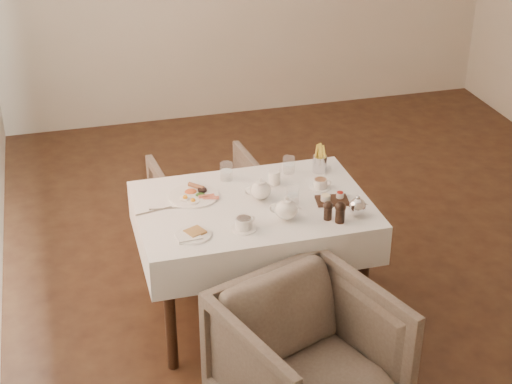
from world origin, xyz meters
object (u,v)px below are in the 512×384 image
object	(u,v)px
table	(253,221)
breakfast_plate	(194,195)
armchair_near	(308,360)
armchair_far	(209,206)
teapot_centre	(260,189)

from	to	relation	value
table	breakfast_plate	xyz separation A→B (m)	(-0.30, 0.16, 0.13)
armchair_near	breakfast_plate	xyz separation A→B (m)	(-0.34, 1.03, 0.41)
breakfast_plate	armchair_far	bearing A→B (deg)	53.66
teapot_centre	breakfast_plate	bearing A→B (deg)	161.85
armchair_far	breakfast_plate	distance (m)	0.82
table	armchair_far	size ratio (longest dim) A/B	1.87
table	teapot_centre	world-z (taller)	teapot_centre
teapot_centre	armchair_far	bearing A→B (deg)	101.53
table	armchair_far	xyz separation A→B (m)	(-0.09, 0.81, -0.33)
armchair_near	breakfast_plate	bearing A→B (deg)	88.56
armchair_far	breakfast_plate	world-z (taller)	breakfast_plate
teapot_centre	armchair_near	bearing A→B (deg)	-89.59
armchair_far	teapot_centre	distance (m)	0.93
armchair_far	table	bearing A→B (deg)	90.25
table	breakfast_plate	bearing A→B (deg)	151.64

